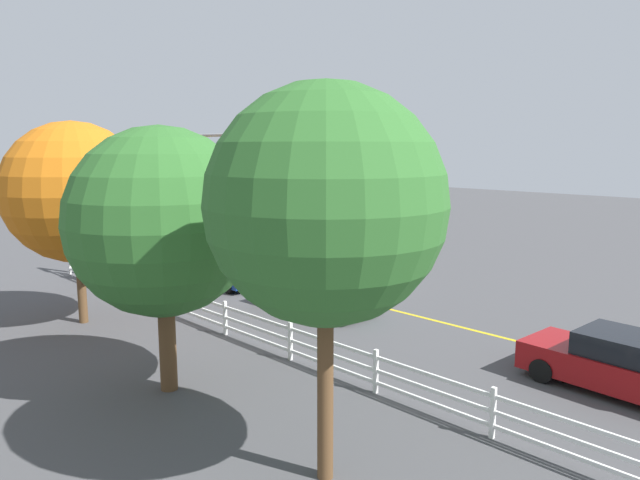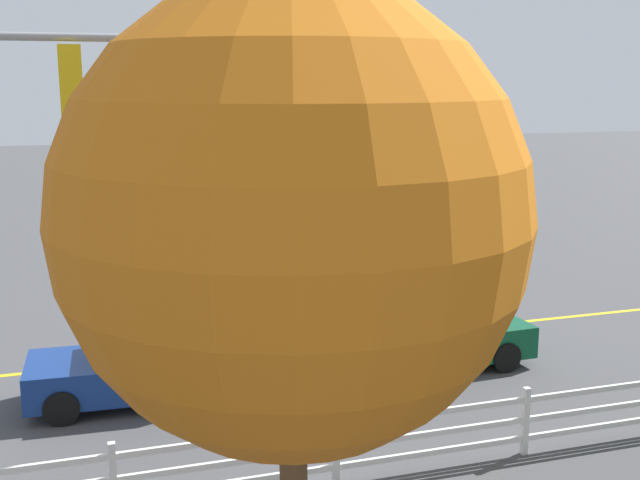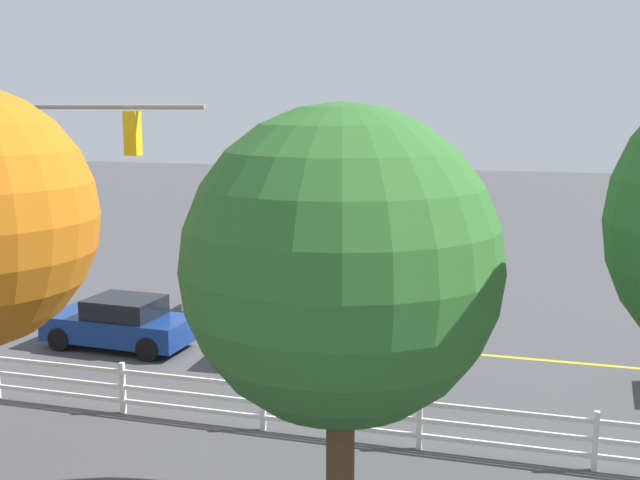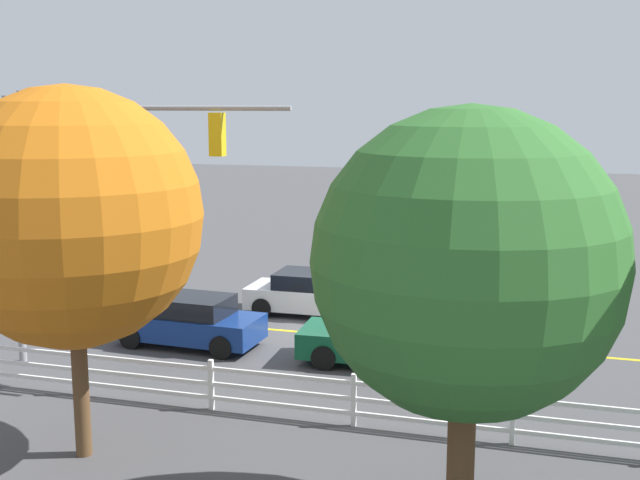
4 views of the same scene
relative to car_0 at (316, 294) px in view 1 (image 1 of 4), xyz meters
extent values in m
plane|color=#444447|center=(3.04, -2.14, -0.66)|extent=(120.00, 120.00, 0.00)
cube|color=gold|center=(-0.96, -2.14, -0.66)|extent=(28.00, 0.16, 0.01)
cylinder|color=gray|center=(9.42, 2.50, 2.80)|extent=(0.20, 0.20, 6.91)
cylinder|color=gray|center=(5.68, 2.50, 5.95)|extent=(7.49, 0.12, 0.12)
cube|color=#0C59B2|center=(8.52, 2.52, 6.23)|extent=(1.10, 0.03, 0.28)
cube|color=gold|center=(6.76, 2.50, 5.35)|extent=(0.32, 0.28, 1.00)
sphere|color=red|center=(6.76, 2.35, 5.67)|extent=(0.17, 0.17, 0.17)
sphere|color=orange|center=(6.76, 2.35, 5.35)|extent=(0.17, 0.17, 0.17)
sphere|color=#148C19|center=(6.76, 2.35, 5.03)|extent=(0.17, 0.17, 0.17)
cube|color=gold|center=(3.74, 2.50, 5.35)|extent=(0.32, 0.28, 1.00)
sphere|color=red|center=(3.74, 2.35, 5.67)|extent=(0.17, 0.17, 0.17)
sphere|color=orange|center=(3.74, 2.35, 5.35)|extent=(0.17, 0.17, 0.17)
sphere|color=#148C19|center=(3.74, 2.35, 5.03)|extent=(0.17, 0.17, 0.17)
cube|color=#0C4C2D|center=(0.05, 0.00, -0.10)|extent=(4.82, 1.99, 0.67)
cube|color=black|center=(-0.19, -0.01, 0.47)|extent=(2.10, 1.69, 0.47)
cylinder|color=black|center=(1.63, 0.90, -0.34)|extent=(0.65, 0.25, 0.64)
cylinder|color=black|center=(1.70, -0.76, -0.34)|extent=(0.65, 0.25, 0.64)
cylinder|color=black|center=(-1.60, 0.77, -0.34)|extent=(0.65, 0.25, 0.64)
cylinder|color=black|center=(-1.53, -0.90, -0.34)|extent=(0.65, 0.25, 0.64)
cube|color=silver|center=(3.49, -4.17, -0.10)|extent=(4.09, 1.82, 0.68)
cube|color=black|center=(3.69, -4.17, 0.48)|extent=(1.81, 1.64, 0.49)
cylinder|color=black|center=(2.10, -5.02, -0.34)|extent=(0.64, 0.22, 0.64)
cylinder|color=black|center=(2.10, -3.32, -0.34)|extent=(0.64, 0.22, 0.64)
cylinder|color=black|center=(4.88, -5.02, -0.34)|extent=(0.64, 0.22, 0.64)
cylinder|color=black|center=(4.88, -3.32, -0.34)|extent=(0.64, 0.22, 0.64)
cube|color=navy|center=(5.83, -0.03, -0.10)|extent=(4.16, 1.91, 0.68)
cube|color=black|center=(5.63, -0.02, 0.50)|extent=(1.99, 1.63, 0.52)
cylinder|color=black|center=(7.25, 0.70, -0.34)|extent=(0.65, 0.25, 0.64)
cylinder|color=black|center=(7.17, -0.89, -0.34)|extent=(0.65, 0.25, 0.64)
cylinder|color=black|center=(4.48, 0.84, -0.34)|extent=(0.65, 0.25, 0.64)
cylinder|color=black|center=(4.41, -0.75, -0.34)|extent=(0.65, 0.25, 0.64)
cube|color=maroon|center=(-10.79, -0.32, -0.07)|extent=(4.88, 2.19, 0.75)
cube|color=black|center=(-11.03, -0.31, 0.60)|extent=(2.53, 1.87, 0.58)
cylinder|color=black|center=(-9.12, 0.48, -0.34)|extent=(0.65, 0.26, 0.64)
cylinder|color=black|center=(-9.22, -1.32, -0.34)|extent=(0.65, 0.26, 0.64)
cube|color=white|center=(-9.71, 4.16, -0.08)|extent=(0.10, 0.10, 1.15)
cube|color=white|center=(-6.46, 4.16, -0.08)|extent=(0.10, 0.10, 1.15)
cube|color=white|center=(-3.21, 4.16, -0.08)|extent=(0.10, 0.10, 1.15)
cube|color=white|center=(0.04, 4.16, -0.08)|extent=(0.10, 0.10, 1.15)
cube|color=white|center=(3.29, 4.16, -0.08)|extent=(0.10, 0.10, 1.15)
cube|color=white|center=(6.54, 4.16, -0.08)|extent=(0.10, 0.10, 1.15)
cube|color=white|center=(9.79, 4.16, -0.08)|extent=(0.10, 0.10, 1.15)
cube|color=white|center=(13.04, 4.16, -0.08)|extent=(0.10, 0.10, 1.15)
cube|color=white|center=(0.04, 4.16, 0.29)|extent=(26.00, 0.06, 0.09)
cube|color=white|center=(0.04, 4.16, -0.06)|extent=(26.00, 0.06, 0.09)
cube|color=white|center=(0.04, 4.16, -0.38)|extent=(26.00, 0.06, 0.09)
cylinder|color=brown|center=(-8.24, 7.76, 1.13)|extent=(0.30, 0.30, 3.58)
sphere|color=#2D6628|center=(-8.24, 7.76, 4.53)|extent=(4.30, 4.30, 4.30)
cylinder|color=brown|center=(-2.56, 7.77, 0.64)|extent=(0.43, 0.43, 2.60)
sphere|color=#2D6628|center=(-2.56, 7.77, 3.71)|extent=(4.71, 4.71, 4.71)
cylinder|color=brown|center=(4.73, 6.95, 0.76)|extent=(0.31, 0.31, 2.83)
sphere|color=#C66614|center=(4.73, 6.95, 3.99)|extent=(4.85, 4.85, 4.85)
camera|label=1|loc=(-15.39, 14.95, 5.53)|focal=32.53mm
camera|label=2|loc=(6.85, 14.61, 5.39)|focal=44.53mm
camera|label=3|loc=(-5.40, 18.60, 6.03)|focal=44.15mm
camera|label=4|loc=(-3.67, 19.41, 6.05)|focal=44.15mm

